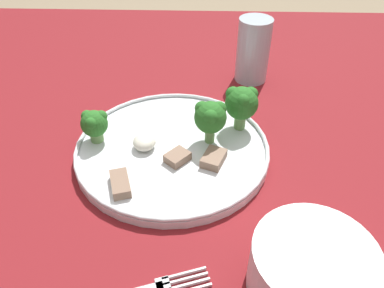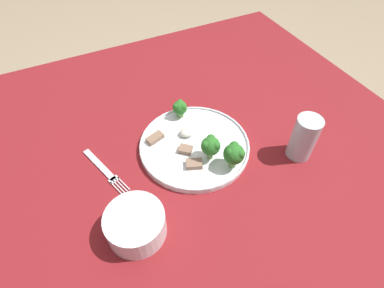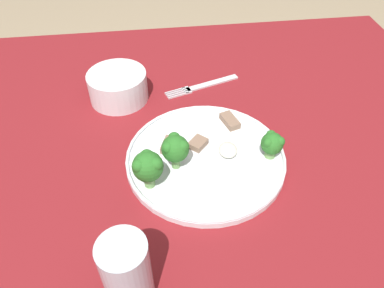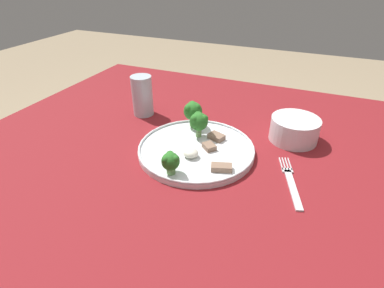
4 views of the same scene
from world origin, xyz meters
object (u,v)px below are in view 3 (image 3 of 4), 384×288
(cream_bowl, at_px, (118,87))
(fork, at_px, (203,86))
(drinking_glass, at_px, (128,276))
(dinner_plate, at_px, (206,158))

(cream_bowl, bearing_deg, fork, -83.88)
(drinking_glass, bearing_deg, cream_bowl, 2.60)
(fork, height_order, cream_bowl, cream_bowl)
(fork, bearing_deg, cream_bowl, 96.12)
(cream_bowl, relative_size, drinking_glass, 1.04)
(dinner_plate, relative_size, cream_bowl, 2.30)
(cream_bowl, xyz_separation_m, drinking_glass, (-0.44, -0.02, 0.02))
(fork, bearing_deg, dinner_plate, 172.40)
(dinner_plate, distance_m, drinking_glass, 0.27)
(fork, distance_m, drinking_glass, 0.50)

